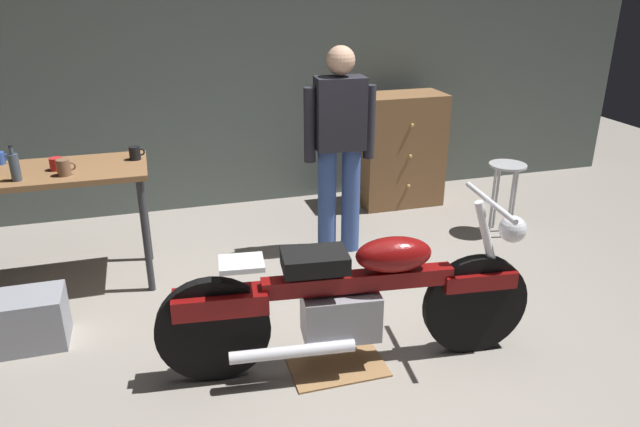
{
  "coord_description": "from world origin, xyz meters",
  "views": [
    {
      "loc": [
        -1.07,
        -2.85,
        2.16
      ],
      "look_at": [
        -0.02,
        0.7,
        0.65
      ],
      "focal_mm": 33.12,
      "sensor_mm": 36.0,
      "label": 1
    }
  ],
  "objects_px": {
    "motorcycle": "(352,297)",
    "person_standing": "(340,143)",
    "bottle": "(15,166)",
    "shop_stool": "(506,180)",
    "storage_bin": "(29,320)",
    "mug_red_diner": "(57,164)",
    "mug_blue_enamel": "(0,158)",
    "mug_black_matte": "(135,153)",
    "mug_brown_stoneware": "(64,168)",
    "wooden_dresser": "(400,150)"
  },
  "relations": [
    {
      "from": "wooden_dresser",
      "to": "mug_brown_stoneware",
      "type": "relative_size",
      "value": 9.0
    },
    {
      "from": "shop_stool",
      "to": "bottle",
      "type": "xyz_separation_m",
      "value": [
        -3.8,
        -0.12,
        0.5
      ]
    },
    {
      "from": "shop_stool",
      "to": "mug_red_diner",
      "type": "distance_m",
      "value": 3.6
    },
    {
      "from": "mug_blue_enamel",
      "to": "mug_red_diner",
      "type": "distance_m",
      "value": 0.48
    },
    {
      "from": "storage_bin",
      "to": "mug_red_diner",
      "type": "xyz_separation_m",
      "value": [
        0.2,
        0.73,
        0.77
      ]
    },
    {
      "from": "mug_brown_stoneware",
      "to": "bottle",
      "type": "xyz_separation_m",
      "value": [
        -0.29,
        -0.03,
        0.04
      ]
    },
    {
      "from": "person_standing",
      "to": "bottle",
      "type": "relative_size",
      "value": 6.93
    },
    {
      "from": "shop_stool",
      "to": "mug_black_matte",
      "type": "height_order",
      "value": "mug_black_matte"
    },
    {
      "from": "mug_blue_enamel",
      "to": "motorcycle",
      "type": "bearing_deg",
      "value": -40.42
    },
    {
      "from": "mug_red_diner",
      "to": "shop_stool",
      "type": "bearing_deg",
      "value": -0.81
    },
    {
      "from": "motorcycle",
      "to": "bottle",
      "type": "bearing_deg",
      "value": 151.13
    },
    {
      "from": "person_standing",
      "to": "mug_black_matte",
      "type": "relative_size",
      "value": 14.78
    },
    {
      "from": "mug_blue_enamel",
      "to": "mug_brown_stoneware",
      "type": "xyz_separation_m",
      "value": [
        0.47,
        -0.41,
        0.01
      ]
    },
    {
      "from": "shop_stool",
      "to": "mug_red_diner",
      "type": "relative_size",
      "value": 5.42
    },
    {
      "from": "wooden_dresser",
      "to": "mug_brown_stoneware",
      "type": "height_order",
      "value": "wooden_dresser"
    },
    {
      "from": "wooden_dresser",
      "to": "bottle",
      "type": "relative_size",
      "value": 4.56
    },
    {
      "from": "mug_brown_stoneware",
      "to": "bottle",
      "type": "relative_size",
      "value": 0.51
    },
    {
      "from": "shop_stool",
      "to": "person_standing",
      "type": "bearing_deg",
      "value": 177.32
    },
    {
      "from": "motorcycle",
      "to": "bottle",
      "type": "relative_size",
      "value": 9.07
    },
    {
      "from": "wooden_dresser",
      "to": "storage_bin",
      "type": "height_order",
      "value": "wooden_dresser"
    },
    {
      "from": "motorcycle",
      "to": "person_standing",
      "type": "height_order",
      "value": "person_standing"
    },
    {
      "from": "shop_stool",
      "to": "storage_bin",
      "type": "xyz_separation_m",
      "value": [
        -3.77,
        -0.68,
        -0.33
      ]
    },
    {
      "from": "shop_stool",
      "to": "mug_red_diner",
      "type": "height_order",
      "value": "mug_red_diner"
    },
    {
      "from": "storage_bin",
      "to": "mug_brown_stoneware",
      "type": "xyz_separation_m",
      "value": [
        0.27,
        0.59,
        0.79
      ]
    },
    {
      "from": "motorcycle",
      "to": "storage_bin",
      "type": "height_order",
      "value": "motorcycle"
    },
    {
      "from": "person_standing",
      "to": "mug_red_diner",
      "type": "bearing_deg",
      "value": 4.13
    },
    {
      "from": "motorcycle",
      "to": "mug_blue_enamel",
      "type": "relative_size",
      "value": 20.66
    },
    {
      "from": "mug_blue_enamel",
      "to": "mug_black_matte",
      "type": "relative_size",
      "value": 0.94
    },
    {
      "from": "person_standing",
      "to": "shop_stool",
      "type": "height_order",
      "value": "person_standing"
    },
    {
      "from": "motorcycle",
      "to": "storage_bin",
      "type": "distance_m",
      "value": 2.02
    },
    {
      "from": "mug_blue_enamel",
      "to": "mug_black_matte",
      "type": "xyz_separation_m",
      "value": [
        0.93,
        -0.16,
        0.01
      ]
    },
    {
      "from": "person_standing",
      "to": "mug_black_matte",
      "type": "distance_m",
      "value": 1.54
    },
    {
      "from": "storage_bin",
      "to": "wooden_dresser",
      "type": "bearing_deg",
      "value": 27.14
    },
    {
      "from": "storage_bin",
      "to": "mug_black_matte",
      "type": "height_order",
      "value": "mug_black_matte"
    },
    {
      "from": "shop_stool",
      "to": "mug_blue_enamel",
      "type": "relative_size",
      "value": 6.05
    },
    {
      "from": "shop_stool",
      "to": "wooden_dresser",
      "type": "xyz_separation_m",
      "value": [
        -0.58,
        0.96,
        0.05
      ]
    },
    {
      "from": "mug_brown_stoneware",
      "to": "mug_black_matte",
      "type": "bearing_deg",
      "value": 28.13
    },
    {
      "from": "mug_blue_enamel",
      "to": "mug_brown_stoneware",
      "type": "bearing_deg",
      "value": -40.91
    },
    {
      "from": "person_standing",
      "to": "mug_brown_stoneware",
      "type": "relative_size",
      "value": 13.66
    },
    {
      "from": "motorcycle",
      "to": "person_standing",
      "type": "distance_m",
      "value": 1.63
    },
    {
      "from": "storage_bin",
      "to": "mug_red_diner",
      "type": "bearing_deg",
      "value": 74.36
    },
    {
      "from": "mug_brown_stoneware",
      "to": "person_standing",
      "type": "bearing_deg",
      "value": 4.67
    },
    {
      "from": "storage_bin",
      "to": "mug_brown_stoneware",
      "type": "height_order",
      "value": "mug_brown_stoneware"
    },
    {
      "from": "motorcycle",
      "to": "mug_black_matte",
      "type": "xyz_separation_m",
      "value": [
        -1.13,
        1.59,
        0.5
      ]
    },
    {
      "from": "motorcycle",
      "to": "person_standing",
      "type": "relative_size",
      "value": 1.31
    },
    {
      "from": "storage_bin",
      "to": "bottle",
      "type": "distance_m",
      "value": 1.0
    },
    {
      "from": "mug_brown_stoneware",
      "to": "bottle",
      "type": "distance_m",
      "value": 0.3
    },
    {
      "from": "storage_bin",
      "to": "mug_blue_enamel",
      "type": "xyz_separation_m",
      "value": [
        -0.2,
        0.99,
        0.77
      ]
    },
    {
      "from": "person_standing",
      "to": "mug_blue_enamel",
      "type": "bearing_deg",
      "value": -2.03
    },
    {
      "from": "shop_stool",
      "to": "mug_blue_enamel",
      "type": "height_order",
      "value": "mug_blue_enamel"
    }
  ]
}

